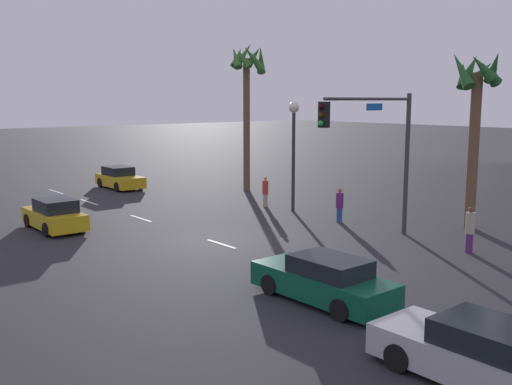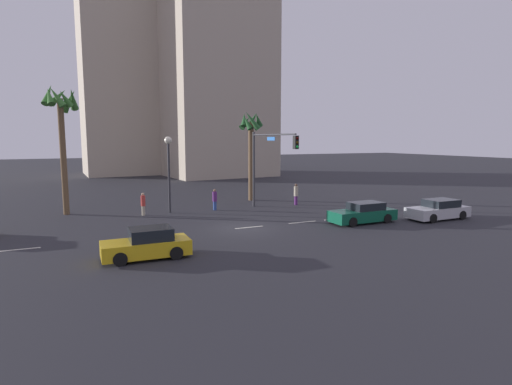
{
  "view_description": "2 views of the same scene",
  "coord_description": "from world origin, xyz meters",
  "px_view_note": "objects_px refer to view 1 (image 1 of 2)",
  "views": [
    {
      "loc": [
        19.86,
        -14.13,
        5.98
      ],
      "look_at": [
        1.12,
        1.35,
        2.14
      ],
      "focal_mm": 41.13,
      "sensor_mm": 36.0,
      "label": 1
    },
    {
      "loc": [
        -9.95,
        -24.0,
        5.69
      ],
      "look_at": [
        1.79,
        1.85,
        1.99
      ],
      "focal_mm": 28.93,
      "sensor_mm": 36.0,
      "label": 2
    }
  ],
  "objects_px": {
    "traffic_signal": "(380,140)",
    "pedestrian_2": "(470,229)",
    "streetlamp": "(294,135)",
    "palm_tree_0": "(475,100)",
    "pedestrian_0": "(340,204)",
    "car_3": "(120,178)",
    "pedestrian_1": "(265,191)",
    "car_2": "(55,215)",
    "car_1": "(482,355)",
    "palm_tree_1": "(247,80)",
    "car_0": "(324,280)"
  },
  "relations": [
    {
      "from": "car_0",
      "to": "streetlamp",
      "type": "height_order",
      "value": "streetlamp"
    },
    {
      "from": "traffic_signal",
      "to": "car_1",
      "type": "bearing_deg",
      "value": -41.35
    },
    {
      "from": "car_0",
      "to": "streetlamp",
      "type": "distance_m",
      "value": 14.89
    },
    {
      "from": "car_1",
      "to": "pedestrian_1",
      "type": "height_order",
      "value": "pedestrian_1"
    },
    {
      "from": "streetlamp",
      "to": "pedestrian_1",
      "type": "bearing_deg",
      "value": -173.56
    },
    {
      "from": "car_1",
      "to": "palm_tree_0",
      "type": "distance_m",
      "value": 17.1
    },
    {
      "from": "car_3",
      "to": "car_0",
      "type": "bearing_deg",
      "value": -13.14
    },
    {
      "from": "pedestrian_1",
      "to": "car_2",
      "type": "bearing_deg",
      "value": -98.34
    },
    {
      "from": "car_0",
      "to": "pedestrian_1",
      "type": "distance_m",
      "value": 15.98
    },
    {
      "from": "pedestrian_0",
      "to": "pedestrian_1",
      "type": "height_order",
      "value": "pedestrian_1"
    },
    {
      "from": "pedestrian_0",
      "to": "pedestrian_1",
      "type": "distance_m",
      "value": 5.63
    },
    {
      "from": "pedestrian_0",
      "to": "palm_tree_1",
      "type": "bearing_deg",
      "value": 165.17
    },
    {
      "from": "streetlamp",
      "to": "pedestrian_0",
      "type": "height_order",
      "value": "streetlamp"
    },
    {
      "from": "pedestrian_0",
      "to": "car_3",
      "type": "bearing_deg",
      "value": -169.6
    },
    {
      "from": "traffic_signal",
      "to": "streetlamp",
      "type": "distance_m",
      "value": 7.67
    },
    {
      "from": "streetlamp",
      "to": "pedestrian_2",
      "type": "distance_m",
      "value": 11.32
    },
    {
      "from": "pedestrian_1",
      "to": "palm_tree_0",
      "type": "bearing_deg",
      "value": 19.45
    },
    {
      "from": "car_2",
      "to": "palm_tree_0",
      "type": "xyz_separation_m",
      "value": [
        12.12,
        15.15,
        5.3
      ]
    },
    {
      "from": "car_1",
      "to": "pedestrian_2",
      "type": "height_order",
      "value": "pedestrian_2"
    },
    {
      "from": "car_2",
      "to": "pedestrian_1",
      "type": "xyz_separation_m",
      "value": [
        1.68,
        11.46,
        0.23
      ]
    },
    {
      "from": "pedestrian_2",
      "to": "car_1",
      "type": "bearing_deg",
      "value": -58.16
    },
    {
      "from": "palm_tree_1",
      "to": "traffic_signal",
      "type": "bearing_deg",
      "value": -17.67
    },
    {
      "from": "pedestrian_1",
      "to": "pedestrian_2",
      "type": "bearing_deg",
      "value": -1.71
    },
    {
      "from": "car_1",
      "to": "car_3",
      "type": "bearing_deg",
      "value": 167.15
    },
    {
      "from": "streetlamp",
      "to": "pedestrian_0",
      "type": "distance_m",
      "value": 4.84
    },
    {
      "from": "car_3",
      "to": "palm_tree_0",
      "type": "relative_size",
      "value": 0.52
    },
    {
      "from": "car_3",
      "to": "pedestrian_1",
      "type": "height_order",
      "value": "pedestrian_1"
    },
    {
      "from": "car_1",
      "to": "car_2",
      "type": "distance_m",
      "value": 20.68
    },
    {
      "from": "palm_tree_0",
      "to": "palm_tree_1",
      "type": "distance_m",
      "value": 15.73
    },
    {
      "from": "car_3",
      "to": "pedestrian_0",
      "type": "relative_size",
      "value": 2.54
    },
    {
      "from": "car_1",
      "to": "streetlamp",
      "type": "bearing_deg",
      "value": 148.46
    },
    {
      "from": "car_2",
      "to": "pedestrian_1",
      "type": "relative_size",
      "value": 2.41
    },
    {
      "from": "car_2",
      "to": "palm_tree_0",
      "type": "distance_m",
      "value": 20.12
    },
    {
      "from": "traffic_signal",
      "to": "car_3",
      "type": "bearing_deg",
      "value": -176.27
    },
    {
      "from": "car_1",
      "to": "palm_tree_1",
      "type": "distance_m",
      "value": 28.26
    },
    {
      "from": "car_1",
      "to": "palm_tree_1",
      "type": "relative_size",
      "value": 0.47
    },
    {
      "from": "car_2",
      "to": "palm_tree_1",
      "type": "bearing_deg",
      "value": 103.84
    },
    {
      "from": "car_1",
      "to": "streetlamp",
      "type": "distance_m",
      "value": 20.15
    },
    {
      "from": "car_1",
      "to": "pedestrian_1",
      "type": "xyz_separation_m",
      "value": [
        -18.96,
        10.15,
        0.25
      ]
    },
    {
      "from": "streetlamp",
      "to": "palm_tree_0",
      "type": "relative_size",
      "value": 0.71
    },
    {
      "from": "car_2",
      "to": "car_3",
      "type": "xyz_separation_m",
      "value": [
        -10.01,
        8.31,
        0.01
      ]
    },
    {
      "from": "traffic_signal",
      "to": "pedestrian_1",
      "type": "distance_m",
      "value": 10.21
    },
    {
      "from": "palm_tree_0",
      "to": "car_3",
      "type": "bearing_deg",
      "value": -162.81
    },
    {
      "from": "palm_tree_0",
      "to": "car_0",
      "type": "bearing_deg",
      "value": -77.63
    },
    {
      "from": "streetlamp",
      "to": "pedestrian_2",
      "type": "bearing_deg",
      "value": -3.25
    },
    {
      "from": "streetlamp",
      "to": "pedestrian_1",
      "type": "distance_m",
      "value": 3.84
    },
    {
      "from": "car_3",
      "to": "pedestrian_2",
      "type": "bearing_deg",
      "value": 6.44
    },
    {
      "from": "pedestrian_0",
      "to": "car_1",
      "type": "bearing_deg",
      "value": -37.34
    },
    {
      "from": "traffic_signal",
      "to": "pedestrian_2",
      "type": "relative_size",
      "value": 3.43
    },
    {
      "from": "car_2",
      "to": "traffic_signal",
      "type": "bearing_deg",
      "value": 41.03
    }
  ]
}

